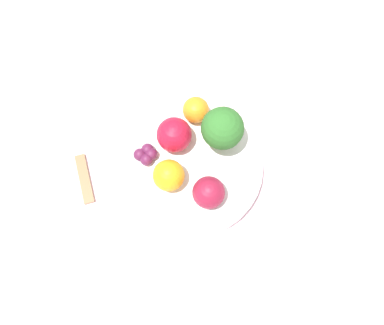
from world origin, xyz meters
name	(u,v)px	position (x,y,z in m)	size (l,w,h in m)	color
ground_plane	(192,174)	(0.00, 0.00, 0.00)	(6.00, 6.00, 0.00)	gray
table_surface	(192,172)	(0.00, 0.00, 0.01)	(1.20, 1.20, 0.02)	silver
bowl	(192,167)	(0.00, 0.00, 0.03)	(0.22, 0.22, 0.03)	white
broccoli	(222,129)	(-0.04, 0.04, 0.10)	(0.06, 0.06, 0.08)	#8CB76B
apple_red	(209,193)	(0.05, 0.03, 0.07)	(0.05, 0.05, 0.05)	maroon
apple_green	(174,135)	(-0.04, -0.03, 0.07)	(0.05, 0.05, 0.05)	#B7142D
orange_front	(169,175)	(0.03, -0.03, 0.07)	(0.05, 0.05, 0.05)	orange
orange_back	(196,110)	(-0.08, 0.00, 0.07)	(0.04, 0.04, 0.04)	orange
grape_cluster	(146,155)	(-0.01, -0.07, 0.06)	(0.04, 0.04, 0.02)	#5B1E42
napkin	(299,279)	(0.16, 0.17, 0.02)	(0.15, 0.14, 0.01)	beige
spoon	(85,179)	(0.03, -0.17, 0.02)	(0.08, 0.04, 0.01)	olive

